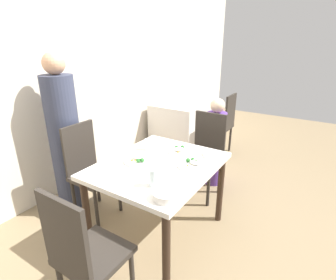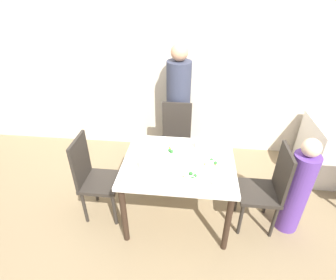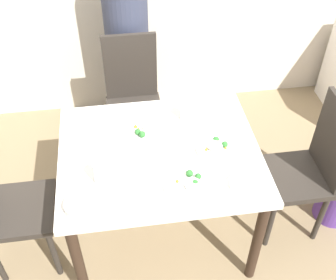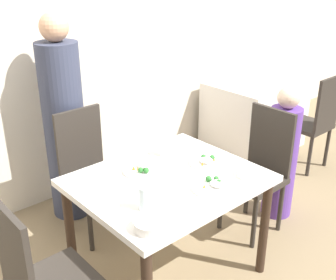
{
  "view_description": "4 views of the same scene",
  "coord_description": "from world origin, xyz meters",
  "px_view_note": "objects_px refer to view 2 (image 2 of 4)",
  "views": [
    {
      "loc": [
        -1.69,
        -1.17,
        1.76
      ],
      "look_at": [
        0.11,
        -0.03,
        0.94
      ],
      "focal_mm": 28.0,
      "sensor_mm": 36.0,
      "label": 1
    },
    {
      "loc": [
        0.12,
        -2.11,
        2.34
      ],
      "look_at": [
        -0.12,
        0.06,
        0.96
      ],
      "focal_mm": 28.0,
      "sensor_mm": 36.0,
      "label": 2
    },
    {
      "loc": [
        -0.2,
        -1.66,
        2.39
      ],
      "look_at": [
        0.05,
        0.04,
        0.79
      ],
      "focal_mm": 45.0,
      "sensor_mm": 36.0,
      "label": 3
    },
    {
      "loc": [
        -1.52,
        -1.72,
        2.01
      ],
      "look_at": [
        0.06,
        0.07,
        0.97
      ],
      "focal_mm": 45.0,
      "sensor_mm": 36.0,
      "label": 4
    }
  ],
  "objects_px": {
    "person_adult": "(178,110)",
    "plate_rice_adult": "(211,164)",
    "chair_child_spot": "(267,187)",
    "person_child": "(297,190)",
    "bowl_curry": "(130,179)",
    "glass_water_tall": "(143,165)",
    "chair_adult_spot": "(176,138)"
  },
  "relations": [
    {
      "from": "person_adult",
      "to": "plate_rice_adult",
      "type": "xyz_separation_m",
      "value": [
        0.42,
        -1.16,
        -0.01
      ]
    },
    {
      "from": "chair_child_spot",
      "to": "person_child",
      "type": "height_order",
      "value": "person_child"
    },
    {
      "from": "chair_child_spot",
      "to": "bowl_curry",
      "type": "relative_size",
      "value": 5.74
    },
    {
      "from": "person_adult",
      "to": "bowl_curry",
      "type": "bearing_deg",
      "value": -102.63
    },
    {
      "from": "glass_water_tall",
      "to": "chair_adult_spot",
      "type": "bearing_deg",
      "value": 76.53
    },
    {
      "from": "chair_adult_spot",
      "to": "person_adult",
      "type": "distance_m",
      "value": 0.41
    },
    {
      "from": "chair_child_spot",
      "to": "plate_rice_adult",
      "type": "height_order",
      "value": "chair_child_spot"
    },
    {
      "from": "chair_child_spot",
      "to": "glass_water_tall",
      "type": "xyz_separation_m",
      "value": [
        -1.23,
        -0.14,
        0.3
      ]
    },
    {
      "from": "person_adult",
      "to": "glass_water_tall",
      "type": "bearing_deg",
      "value": -100.2
    },
    {
      "from": "chair_adult_spot",
      "to": "glass_water_tall",
      "type": "relative_size",
      "value": 7.16
    },
    {
      "from": "chair_child_spot",
      "to": "bowl_curry",
      "type": "height_order",
      "value": "chair_child_spot"
    },
    {
      "from": "bowl_curry",
      "to": "chair_adult_spot",
      "type": "bearing_deg",
      "value": 73.95
    },
    {
      "from": "chair_adult_spot",
      "to": "person_child",
      "type": "distance_m",
      "value": 1.54
    },
    {
      "from": "plate_rice_adult",
      "to": "glass_water_tall",
      "type": "height_order",
      "value": "glass_water_tall"
    },
    {
      "from": "chair_child_spot",
      "to": "bowl_curry",
      "type": "xyz_separation_m",
      "value": [
        -1.33,
        -0.3,
        0.26
      ]
    },
    {
      "from": "person_child",
      "to": "glass_water_tall",
      "type": "bearing_deg",
      "value": -174.65
    },
    {
      "from": "chair_adult_spot",
      "to": "plate_rice_adult",
      "type": "bearing_deg",
      "value": -63.53
    },
    {
      "from": "glass_water_tall",
      "to": "person_adult",
      "type": "bearing_deg",
      "value": 79.8
    },
    {
      "from": "person_adult",
      "to": "bowl_curry",
      "type": "xyz_separation_m",
      "value": [
        -0.33,
        -1.47,
        0.0
      ]
    },
    {
      "from": "chair_child_spot",
      "to": "chair_adult_spot",
      "type": "bearing_deg",
      "value": -130.31
    },
    {
      "from": "person_child",
      "to": "person_adult",
      "type": "bearing_deg",
      "value": 137.65
    },
    {
      "from": "chair_child_spot",
      "to": "glass_water_tall",
      "type": "bearing_deg",
      "value": -83.41
    },
    {
      "from": "person_adult",
      "to": "glass_water_tall",
      "type": "distance_m",
      "value": 1.33
    },
    {
      "from": "person_child",
      "to": "plate_rice_adult",
      "type": "distance_m",
      "value": 0.9
    },
    {
      "from": "chair_adult_spot",
      "to": "chair_child_spot",
      "type": "bearing_deg",
      "value": -40.31
    },
    {
      "from": "chair_child_spot",
      "to": "person_adult",
      "type": "relative_size",
      "value": 0.59
    },
    {
      "from": "chair_child_spot",
      "to": "person_child",
      "type": "relative_size",
      "value": 0.88
    },
    {
      "from": "person_child",
      "to": "bowl_curry",
      "type": "height_order",
      "value": "person_child"
    },
    {
      "from": "chair_adult_spot",
      "to": "person_adult",
      "type": "xyz_separation_m",
      "value": [
        0.0,
        0.33,
        0.25
      ]
    },
    {
      "from": "person_adult",
      "to": "chair_adult_spot",
      "type": "bearing_deg",
      "value": -90.0
    },
    {
      "from": "person_adult",
      "to": "glass_water_tall",
      "type": "relative_size",
      "value": 12.12
    },
    {
      "from": "bowl_curry",
      "to": "plate_rice_adult",
      "type": "bearing_deg",
      "value": 22.81
    }
  ]
}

